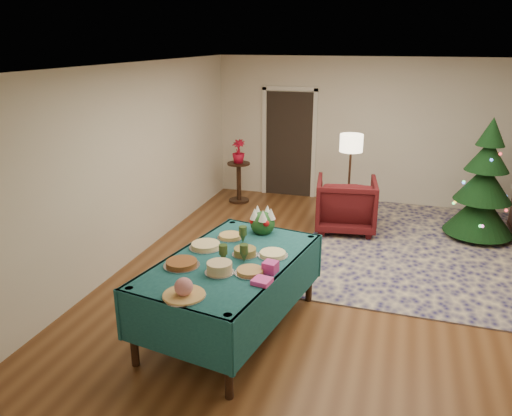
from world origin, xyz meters
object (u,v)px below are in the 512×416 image
(armchair, at_px, (346,202))
(potted_plant, at_px, (239,156))
(floor_lamp, at_px, (351,149))
(christmas_tree, at_px, (484,186))
(gift_box, at_px, (270,267))
(side_table, at_px, (239,183))
(buffet_table, at_px, (231,274))

(armchair, xyz_separation_m, potted_plant, (-2.15, 0.93, 0.41))
(floor_lamp, distance_m, potted_plant, 2.30)
(armchair, distance_m, potted_plant, 2.38)
(christmas_tree, bearing_deg, armchair, -172.55)
(floor_lamp, xyz_separation_m, potted_plant, (-2.15, 0.68, -0.42))
(gift_box, height_order, armchair, armchair)
(gift_box, bearing_deg, floor_lamp, 85.19)
(gift_box, xyz_separation_m, potted_plant, (-1.84, 4.45, 0.01))
(gift_box, xyz_separation_m, christmas_tree, (2.37, 3.79, -0.03))
(side_table, bearing_deg, armchair, -23.43)
(buffet_table, relative_size, armchair, 2.40)
(buffet_table, xyz_separation_m, floor_lamp, (0.79, 3.60, 0.64))
(gift_box, xyz_separation_m, side_table, (-1.84, 4.45, -0.51))
(armchair, height_order, potted_plant, potted_plant)
(floor_lamp, bearing_deg, buffet_table, -102.42)
(floor_lamp, relative_size, side_table, 2.01)
(gift_box, distance_m, potted_plant, 4.82)
(potted_plant, bearing_deg, gift_box, -67.59)
(armchair, bearing_deg, side_table, -31.29)
(armchair, relative_size, side_table, 1.26)
(gift_box, bearing_deg, potted_plant, 112.41)
(armchair, bearing_deg, buffet_table, 68.84)
(floor_lamp, relative_size, potted_plant, 3.51)
(side_table, bearing_deg, potted_plant, 180.00)
(side_table, xyz_separation_m, christmas_tree, (4.20, -0.67, 0.48))
(gift_box, height_order, christmas_tree, christmas_tree)
(christmas_tree, bearing_deg, gift_box, -121.98)
(buffet_table, bearing_deg, armchair, 76.69)
(side_table, height_order, potted_plant, potted_plant)
(side_table, bearing_deg, gift_box, -67.59)
(armchair, bearing_deg, christmas_tree, 179.59)
(armchair, height_order, side_table, armchair)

